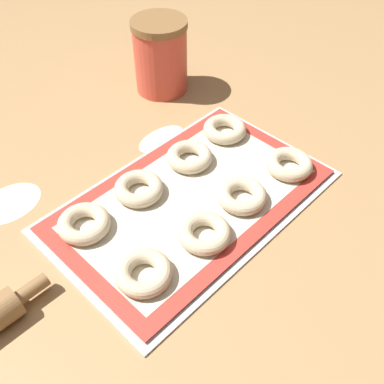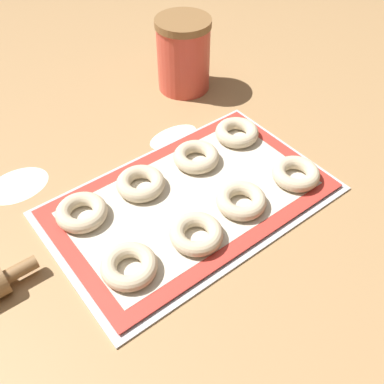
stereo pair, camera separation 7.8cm
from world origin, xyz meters
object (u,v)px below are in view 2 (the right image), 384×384
Objects in this scene: bagel_front_mid_right at (241,201)px; flour_canister at (184,55)px; bagel_front_far_left at (129,266)px; bagel_back_mid_right at (196,157)px; baking_tray at (192,200)px; bagel_front_far_right at (296,174)px; bagel_back_far_left at (82,212)px; bagel_back_far_right at (237,132)px; bagel_back_mid_left at (141,183)px; bagel_front_mid_left at (196,234)px.

flour_canister reaches higher than bagel_front_mid_right.
bagel_back_mid_right is at bearing 29.73° from bagel_front_far_left.
bagel_front_far_right reaches higher than baking_tray.
bagel_back_far_left and bagel_back_mid_right have the same top height.
bagel_back_mid_right is at bearing -175.94° from bagel_back_far_right.
bagel_back_far_left is at bearing -149.49° from flour_canister.
bagel_back_mid_right reaches higher than baking_tray.
flour_canister is at bearing 54.99° from baking_tray.
bagel_front_far_right is 0.19m from bagel_back_mid_right.
bagel_back_mid_left is at bearing 128.82° from baking_tray.
bagel_back_mid_right is (0.12, 0.15, 0.00)m from bagel_front_mid_left.
baking_tray is at bearing -156.27° from bagel_back_far_right.
bagel_front_mid_right is 0.13m from bagel_front_far_right.
bagel_back_far_right reaches higher than baking_tray.
bagel_front_far_left is 0.28m from bagel_back_mid_right.
baking_tray is at bearing 155.98° from bagel_front_far_right.
bagel_back_far_right is at bearing 34.36° from bagel_front_mid_left.
bagel_back_far_right is at bearing 0.80° from bagel_back_mid_left.
bagel_back_far_left is at bearing 128.55° from bagel_front_mid_left.
bagel_front_mid_right and bagel_back_far_left have the same top height.
bagel_back_far_right is at bearing 0.07° from bagel_back_far_left.
bagel_back_mid_right is 1.00× the size of bagel_back_far_right.
bagel_front_mid_right is at bearing -0.78° from bagel_front_far_left.
bagel_front_far_left and bagel_front_mid_right have the same top height.
bagel_front_far_right and bagel_back_far_right have the same top height.
flour_canister is at bearing 30.51° from bagel_back_far_left.
baking_tray is at bearing -51.18° from bagel_back_mid_left.
baking_tray is at bearing -23.51° from bagel_back_far_left.
bagel_front_mid_left is 0.20m from bagel_back_far_left.
bagel_front_far_right is at bearing -2.34° from bagel_front_far_left.
bagel_back_far_right is at bearing -99.83° from flour_canister.
bagel_front_mid_left and bagel_back_far_right have the same top height.
bagel_back_far_right is 0.53× the size of flour_canister.
bagel_back_mid_right is 0.29m from flour_canister.
bagel_back_mid_right is at bearing -1.78° from bagel_back_far_left.
bagel_back_mid_left is 0.53× the size of flour_canister.
bagel_back_far_left is at bearing 178.22° from bagel_back_mid_right.
baking_tray is at bearing 56.31° from bagel_front_mid_left.
bagel_back_far_right is (-0.00, 0.16, 0.00)m from bagel_front_far_right.
baking_tray is 5.71× the size of bagel_front_mid_right.
bagel_front_far_right is 1.00× the size of bagel_back_far_left.
flour_canister is (0.28, 0.24, 0.06)m from bagel_back_mid_left.
bagel_front_mid_left is at bearing -124.74° from flour_canister.
bagel_back_mid_left is at bearing 147.22° from bagel_front_far_right.
bagel_front_mid_right is 0.42m from flour_canister.
bagel_front_far_left is at bearing 177.66° from bagel_front_far_right.
bagel_front_mid_right is 0.53× the size of flour_canister.
bagel_front_mid_left is at bearing -145.64° from bagel_back_far_right.
bagel_back_mid_left is 0.37m from flour_canister.
bagel_front_far_left is 0.38m from bagel_back_far_right.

